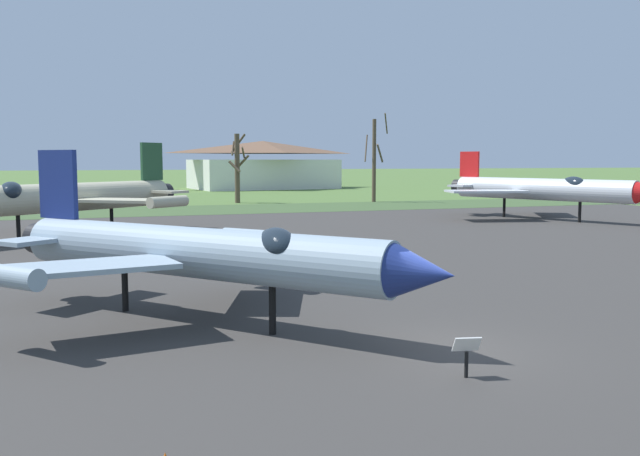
{
  "coord_description": "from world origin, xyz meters",
  "views": [
    {
      "loc": [
        -7.97,
        -14.23,
        4.59
      ],
      "look_at": [
        1.42,
        13.06,
        1.7
      ],
      "focal_mm": 38.44,
      "sensor_mm": 36.0,
      "label": 1
    }
  ],
  "objects_px": {
    "jet_fighter_front_right": "(198,251)",
    "info_placard_front_right": "(467,352)",
    "jet_fighter_front_left": "(543,189)",
    "visitor_building": "(263,165)",
    "jet_fighter_rear_left": "(60,197)"
  },
  "relations": [
    {
      "from": "jet_fighter_front_right",
      "to": "info_placard_front_right",
      "type": "distance_m",
      "value": 8.19
    },
    {
      "from": "jet_fighter_front_left",
      "to": "jet_fighter_front_right",
      "type": "relative_size",
      "value": 1.3
    },
    {
      "from": "visitor_building",
      "to": "jet_fighter_rear_left",
      "type": "bearing_deg",
      "value": -113.82
    },
    {
      "from": "jet_fighter_front_right",
      "to": "visitor_building",
      "type": "bearing_deg",
      "value": 74.62
    },
    {
      "from": "visitor_building",
      "to": "jet_fighter_front_right",
      "type": "bearing_deg",
      "value": -105.38
    },
    {
      "from": "jet_fighter_front_right",
      "to": "info_placard_front_right",
      "type": "height_order",
      "value": "jet_fighter_front_right"
    },
    {
      "from": "jet_fighter_front_left",
      "to": "visitor_building",
      "type": "bearing_deg",
      "value": 95.21
    },
    {
      "from": "jet_fighter_front_left",
      "to": "jet_fighter_front_right",
      "type": "distance_m",
      "value": 38.55
    },
    {
      "from": "jet_fighter_front_left",
      "to": "jet_fighter_rear_left",
      "type": "relative_size",
      "value": 1.02
    },
    {
      "from": "jet_fighter_front_right",
      "to": "jet_fighter_rear_left",
      "type": "distance_m",
      "value": 23.66
    },
    {
      "from": "jet_fighter_front_left",
      "to": "info_placard_front_right",
      "type": "height_order",
      "value": "jet_fighter_front_left"
    },
    {
      "from": "jet_fighter_front_right",
      "to": "info_placard_front_right",
      "type": "xyz_separation_m",
      "value": [
        4.52,
        -6.68,
        -1.46
      ]
    },
    {
      "from": "jet_fighter_front_left",
      "to": "info_placard_front_right",
      "type": "distance_m",
      "value": 40.14
    },
    {
      "from": "visitor_building",
      "to": "info_placard_front_right",
      "type": "bearing_deg",
      "value": -101.72
    },
    {
      "from": "info_placard_front_right",
      "to": "visitor_building",
      "type": "bearing_deg",
      "value": 78.28
    }
  ]
}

